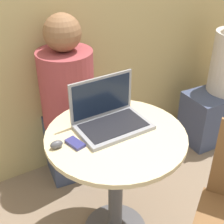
# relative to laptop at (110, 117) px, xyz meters

# --- Properties ---
(round_table) EXTENTS (0.72, 0.72, 0.74)m
(round_table) POSITION_rel_laptop_xyz_m (-0.01, -0.09, -0.25)
(round_table) COLOR #4C4C51
(round_table) RESTS_ON ground_plane
(laptop) EXTENTS (0.37, 0.25, 0.24)m
(laptop) POSITION_rel_laptop_xyz_m (0.00, 0.00, 0.00)
(laptop) COLOR gray
(laptop) RESTS_ON round_table
(cell_phone) EXTENTS (0.07, 0.11, 0.02)m
(cell_phone) POSITION_rel_laptop_xyz_m (-0.23, -0.06, -0.04)
(cell_phone) COLOR navy
(cell_phone) RESTS_ON round_table
(computer_mouse) EXTENTS (0.06, 0.04, 0.04)m
(computer_mouse) POSITION_rel_laptop_xyz_m (-0.31, -0.04, -0.03)
(computer_mouse) COLOR #4C4C51
(computer_mouse) RESTS_ON round_table
(person_seated) EXTENTS (0.40, 0.57, 1.20)m
(person_seated) POSITION_rel_laptop_xyz_m (-0.00, 0.59, -0.29)
(person_seated) COLOR #3D4766
(person_seated) RESTS_ON ground_plane
(person_background) EXTENTS (0.53, 0.35, 1.15)m
(person_background) POSITION_rel_laptop_xyz_m (1.26, 0.33, -0.31)
(person_background) COLOR #3D4766
(person_background) RESTS_ON ground_plane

